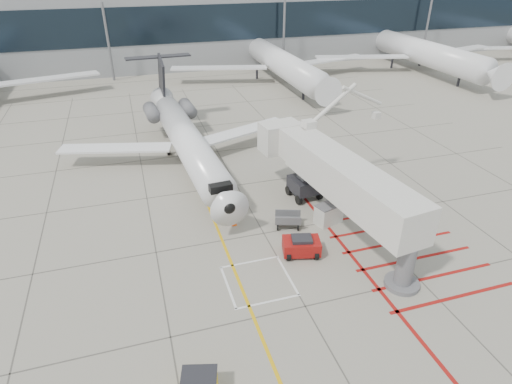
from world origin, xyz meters
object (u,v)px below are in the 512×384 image
object	(u,v)px
regional_jet	(192,134)
pushback_tug	(301,245)
jet_bridge	(348,188)
spill_bin	(200,384)

from	to	relation	value
regional_jet	pushback_tug	world-z (taller)	regional_jet
regional_jet	pushback_tug	bearing A→B (deg)	-75.04
jet_bridge	pushback_tug	size ratio (longest dim) A/B	7.41
jet_bridge	regional_jet	bearing A→B (deg)	117.34
jet_bridge	pushback_tug	distance (m)	5.30
jet_bridge	spill_bin	distance (m)	16.69
pushback_tug	jet_bridge	bearing A→B (deg)	34.77
regional_jet	spill_bin	xyz separation A→B (m)	(-3.84, -23.34, -3.40)
regional_jet	jet_bridge	distance (m)	15.87
regional_jet	jet_bridge	bearing A→B (deg)	-59.18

